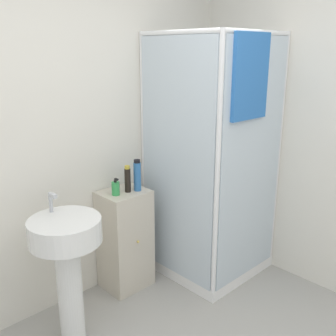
{
  "coord_description": "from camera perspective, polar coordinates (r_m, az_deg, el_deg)",
  "views": [
    {
      "loc": [
        -1.15,
        -0.75,
        1.84
      ],
      "look_at": [
        0.7,
        1.18,
        1.03
      ],
      "focal_mm": 42.0,
      "sensor_mm": 36.0,
      "label": 1
    }
  ],
  "objects": [
    {
      "name": "wall_back",
      "position": [
        2.77,
        -18.19,
        3.59
      ],
      "size": [
        6.4,
        0.06,
        2.5
      ],
      "primitive_type": "cube",
      "color": "silver",
      "rests_on": "ground_plane"
    },
    {
      "name": "shower_enclosure",
      "position": [
        3.3,
        6.33,
        -5.88
      ],
      "size": [
        0.82,
        0.85,
        1.98
      ],
      "color": "white",
      "rests_on": "ground_plane"
    },
    {
      "name": "vanity_cabinet",
      "position": [
        3.17,
        -6.24,
        -10.27
      ],
      "size": [
        0.36,
        0.32,
        0.81
      ],
      "color": "beige",
      "rests_on": "ground_plane"
    },
    {
      "name": "sink",
      "position": [
        2.57,
        -14.44,
        -12.06
      ],
      "size": [
        0.44,
        0.44,
        1.0
      ],
      "color": "white",
      "rests_on": "ground_plane"
    },
    {
      "name": "soap_dispenser",
      "position": [
        2.93,
        -7.61,
        -2.93
      ],
      "size": [
        0.06,
        0.06,
        0.13
      ],
      "color": "green",
      "rests_on": "vanity_cabinet"
    },
    {
      "name": "shampoo_bottle_tall_black",
      "position": [
        2.97,
        -5.89,
        -1.63
      ],
      "size": [
        0.05,
        0.05,
        0.21
      ],
      "color": "black",
      "rests_on": "vanity_cabinet"
    },
    {
      "name": "shampoo_bottle_blue",
      "position": [
        2.99,
        -4.48,
        -1.1
      ],
      "size": [
        0.06,
        0.06,
        0.24
      ],
      "color": "#2D66A3",
      "rests_on": "vanity_cabinet"
    }
  ]
}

